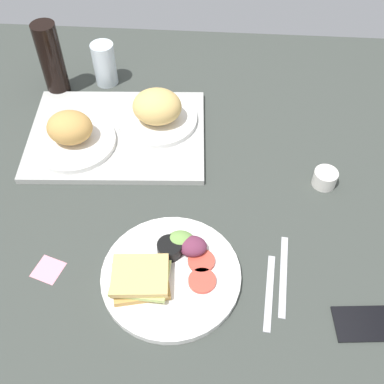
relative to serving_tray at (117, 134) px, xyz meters
The scene contains 12 objects.
ground_plane 30.41cm from the serving_tray, 51.27° to the right, with size 190.00×150.00×3.00cm, color #383D38.
serving_tray is the anchor object (origin of this frame).
bread_plate_near 11.97cm from the serving_tray, 154.75° to the right, with size 21.08×21.08×9.10cm.
bread_plate_far 12.11cm from the serving_tray, 23.52° to the left, with size 20.97×20.97×10.01cm.
plate_with_salad 43.60cm from the serving_tray, 66.45° to the right, with size 28.53×28.53×5.40cm.
drinking_glass 24.30cm from the serving_tray, 106.97° to the left, with size 6.42×6.42×12.41cm, color silver.
soda_bottle 27.99cm from the serving_tray, 138.70° to the left, with size 6.40×6.40×21.17cm, color black.
espresso_cup 53.44cm from the serving_tray, 13.60° to the right, with size 5.60×5.60×4.00cm, color silver.
fork 56.97cm from the serving_tray, 48.06° to the right, with size 17.00×1.40×0.50cm, color #B7B7BC.
knife 56.22cm from the serving_tray, 43.06° to the right, with size 19.00×1.40×0.50cm, color #B7B7BC.
cell_phone 74.63cm from the serving_tray, 39.72° to the right, with size 14.40×7.20×0.80cm, color black.
sticky_note 41.11cm from the serving_tray, 100.66° to the right, with size 5.60×5.60×0.12cm, color pink.
Camera 1 is at (6.74, -64.12, 85.55)cm, focal length 43.96 mm.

